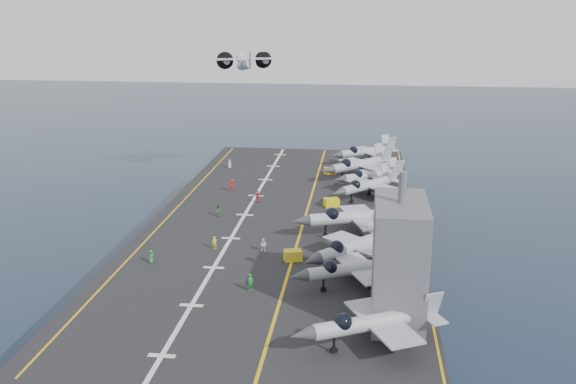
# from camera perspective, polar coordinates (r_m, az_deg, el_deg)

# --- Properties ---
(ground) EXTENTS (500.00, 500.00, 0.00)m
(ground) POSITION_cam_1_polar(r_m,az_deg,el_deg) (98.24, -0.28, -7.95)
(ground) COLOR #142135
(ground) RESTS_ON ground
(hull) EXTENTS (36.00, 90.00, 10.00)m
(hull) POSITION_cam_1_polar(r_m,az_deg,el_deg) (96.29, -0.29, -5.24)
(hull) COLOR #56595E
(hull) RESTS_ON ground
(flight_deck) EXTENTS (38.00, 92.00, 0.40)m
(flight_deck) POSITION_cam_1_polar(r_m,az_deg,el_deg) (94.50, -0.29, -2.31)
(flight_deck) COLOR black
(flight_deck) RESTS_ON hull
(foul_line) EXTENTS (0.35, 90.00, 0.02)m
(foul_line) POSITION_cam_1_polar(r_m,az_deg,el_deg) (94.12, 1.52, -2.25)
(foul_line) COLOR gold
(foul_line) RESTS_ON flight_deck
(landing_centerline) EXTENTS (0.50, 90.00, 0.02)m
(landing_centerline) POSITION_cam_1_polar(r_m,az_deg,el_deg) (95.33, -3.87, -2.04)
(landing_centerline) COLOR silver
(landing_centerline) RESTS_ON flight_deck
(deck_edge_port) EXTENTS (0.25, 90.00, 0.02)m
(deck_edge_port) POSITION_cam_1_polar(r_m,az_deg,el_deg) (97.92, -10.22, -1.77)
(deck_edge_port) COLOR gold
(deck_edge_port) RESTS_ON flight_deck
(deck_edge_stbd) EXTENTS (0.25, 90.00, 0.02)m
(deck_edge_stbd) POSITION_cam_1_polar(r_m,az_deg,el_deg) (94.04, 10.97, -2.57)
(deck_edge_stbd) COLOR gold
(deck_edge_stbd) RESTS_ON flight_deck
(island_superstructure) EXTENTS (5.00, 10.00, 15.00)m
(island_superstructure) POSITION_cam_1_polar(r_m,az_deg,el_deg) (63.11, 9.90, -4.82)
(island_superstructure) COLOR #56595E
(island_superstructure) RESTS_ON flight_deck
(fighter_jet_0) EXTENTS (17.19, 15.06, 5.00)m
(fighter_jet_0) POSITION_cam_1_polar(r_m,az_deg,el_deg) (59.75, 7.74, -11.25)
(fighter_jet_0) COLOR #9FA9B0
(fighter_jet_0) RESTS_ON flight_deck
(fighter_jet_1) EXTENTS (16.05, 13.92, 4.68)m
(fighter_jet_1) POSITION_cam_1_polar(r_m,az_deg,el_deg) (71.09, 6.01, -6.67)
(fighter_jet_1) COLOR gray
(fighter_jet_1) RESTS_ON flight_deck
(fighter_jet_2) EXTENTS (17.14, 17.47, 5.11)m
(fighter_jet_2) POSITION_cam_1_polar(r_m,az_deg,el_deg) (77.02, 6.05, -4.65)
(fighter_jet_2) COLOR #9AA2A9
(fighter_jet_2) RESTS_ON flight_deck
(fighter_jet_3) EXTENTS (18.70, 15.44, 5.57)m
(fighter_jet_3) POSITION_cam_1_polar(r_m,az_deg,el_deg) (86.48, 6.21, -2.11)
(fighter_jet_3) COLOR gray
(fighter_jet_3) RESTS_ON flight_deck
(fighter_jet_5) EXTENTS (16.32, 16.58, 4.85)m
(fighter_jet_5) POSITION_cam_1_polar(r_m,az_deg,el_deg) (103.25, 7.19, 0.71)
(fighter_jet_5) COLOR gray
(fighter_jet_5) RESTS_ON flight_deck
(fighter_jet_6) EXTENTS (15.51, 14.09, 4.49)m
(fighter_jet_6) POSITION_cam_1_polar(r_m,az_deg,el_deg) (109.85, 7.54, 1.55)
(fighter_jet_6) COLOR #9BA3AD
(fighter_jet_6) RESTS_ON flight_deck
(fighter_jet_7) EXTENTS (18.38, 18.09, 5.38)m
(fighter_jet_7) POSITION_cam_1_polar(r_m,az_deg,el_deg) (115.51, 6.46, 2.55)
(fighter_jet_7) COLOR #9AA4AB
(fighter_jet_7) RESTS_ON flight_deck
(fighter_jet_8) EXTENTS (17.15, 15.89, 4.96)m
(fighter_jet_8) POSITION_cam_1_polar(r_m,az_deg,el_deg) (126.64, 7.03, 3.66)
(fighter_jet_8) COLOR #A0ABB2
(fighter_jet_8) RESTS_ON flight_deck
(tow_cart_a) EXTENTS (2.45, 1.95, 1.28)m
(tow_cart_a) POSITION_cam_1_polar(r_m,az_deg,el_deg) (78.47, 0.44, -5.65)
(tow_cart_a) COLOR gold
(tow_cart_a) RESTS_ON flight_deck
(tow_cart_b) EXTENTS (2.59, 2.16, 1.33)m
(tow_cart_b) POSITION_cam_1_polar(r_m,az_deg,el_deg) (99.09, 3.89, -0.93)
(tow_cart_b) COLOR yellow
(tow_cart_b) RESTS_ON flight_deck
(tow_cart_c) EXTENTS (2.33, 1.92, 1.20)m
(tow_cart_c) POSITION_cam_1_polar(r_m,az_deg,el_deg) (118.24, 3.75, 1.90)
(tow_cart_c) COLOR #D2AE08
(tow_cart_c) RESTS_ON flight_deck
(crew_0) EXTENTS (0.75, 1.04, 1.63)m
(crew_0) POSITION_cam_1_polar(r_m,az_deg,el_deg) (79.37, -12.08, -5.63)
(crew_0) COLOR #268C33
(crew_0) RESTS_ON flight_deck
(crew_1) EXTENTS (1.06, 0.75, 1.70)m
(crew_1) POSITION_cam_1_polar(r_m,az_deg,el_deg) (82.39, -6.55, -4.51)
(crew_1) COLOR yellow
(crew_1) RESTS_ON flight_deck
(crew_2) EXTENTS (0.76, 1.11, 1.80)m
(crew_2) POSITION_cam_1_polar(r_m,az_deg,el_deg) (94.93, -6.18, -1.62)
(crew_2) COLOR green
(crew_2) RESTS_ON flight_deck
(crew_3) EXTENTS (1.42, 1.25, 1.99)m
(crew_3) POSITION_cam_1_polar(r_m,az_deg,el_deg) (107.25, -4.99, 0.58)
(crew_3) COLOR #B21919
(crew_3) RESTS_ON flight_deck
(crew_4) EXTENTS (1.33, 1.10, 1.91)m
(crew_4) POSITION_cam_1_polar(r_m,az_deg,el_deg) (100.93, -2.72, -0.41)
(crew_4) COLOR red
(crew_4) RESTS_ON flight_deck
(crew_5) EXTENTS (1.00, 1.14, 1.59)m
(crew_5) POSITION_cam_1_polar(r_m,az_deg,el_deg) (122.87, -5.21, 2.52)
(crew_5) COLOR white
(crew_5) RESTS_ON flight_deck
(crew_6) EXTENTS (1.33, 1.42, 1.97)m
(crew_6) POSITION_cam_1_polar(r_m,az_deg,el_deg) (70.44, -3.35, -8.03)
(crew_6) COLOR #1D852A
(crew_6) RESTS_ON flight_deck
(crew_7) EXTENTS (1.12, 0.84, 1.70)m
(crew_7) POSITION_cam_1_polar(r_m,az_deg,el_deg) (81.15, -2.19, -4.74)
(crew_7) COLOR silver
(crew_7) RESTS_ON flight_deck
(transport_plane) EXTENTS (24.60, 20.57, 4.96)m
(transport_plane) POSITION_cam_1_polar(r_m,az_deg,el_deg) (143.24, -3.76, 11.24)
(transport_plane) COLOR #BABDBF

